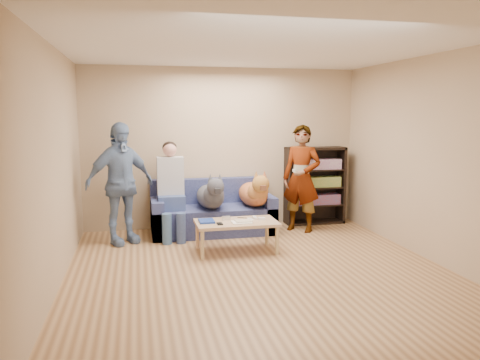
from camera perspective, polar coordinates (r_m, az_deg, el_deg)
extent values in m
plane|color=olive|center=(5.57, 2.73, -11.47)|extent=(5.00, 5.00, 0.00)
plane|color=white|center=(5.29, 2.93, 16.08)|extent=(5.00, 5.00, 0.00)
plane|color=tan|center=(7.70, -2.10, 3.92)|extent=(4.50, 0.00, 4.50)
plane|color=tan|center=(2.96, 15.73, -3.23)|extent=(4.50, 0.00, 4.50)
plane|color=tan|center=(5.16, -22.04, 1.23)|extent=(0.00, 5.00, 5.00)
plane|color=tan|center=(6.26, 23.14, 2.28)|extent=(0.00, 5.00, 5.00)
ellipsoid|color=#A2A3A7|center=(7.37, 2.43, -2.53)|extent=(0.43, 0.37, 0.15)
imported|color=gray|center=(7.45, 7.51, 0.20)|extent=(0.73, 0.71, 1.69)
imported|color=#7C93C7|center=(6.87, -14.42, -0.42)|extent=(1.10, 0.86, 1.75)
cube|color=silver|center=(7.18, 6.58, 1.18)|extent=(0.08, 0.12, 0.03)
cube|color=navy|center=(6.31, -4.10, -5.01)|extent=(0.20, 0.26, 0.03)
cube|color=white|center=(6.25, 0.20, -5.17)|extent=(0.26, 0.20, 0.02)
cube|color=#BFB298|center=(6.27, 0.43, -5.00)|extent=(0.22, 0.17, 0.01)
cube|color=#B8B8BD|center=(6.42, -1.72, -4.65)|extent=(0.11, 0.06, 0.05)
cube|color=white|center=(6.49, 1.80, -4.60)|extent=(0.04, 0.13, 0.03)
cube|color=white|center=(6.44, 2.67, -4.72)|extent=(0.09, 0.06, 0.03)
cylinder|color=white|center=(6.36, 1.36, -4.92)|extent=(0.07, 0.07, 0.02)
cylinder|color=white|center=(6.44, 1.19, -4.76)|extent=(0.07, 0.07, 0.02)
cylinder|color=orange|center=(6.18, -0.31, -5.36)|extent=(0.13, 0.06, 0.01)
cylinder|color=black|center=(6.53, 0.26, -4.62)|extent=(0.13, 0.08, 0.01)
cube|color=black|center=(6.18, -2.49, -5.35)|extent=(0.07, 0.12, 0.02)
cube|color=#515B93|center=(7.39, -3.34, -4.83)|extent=(1.90, 0.85, 0.42)
cube|color=#515B93|center=(7.63, -3.77, -1.28)|extent=(1.90, 0.18, 0.40)
cube|color=#515B93|center=(7.28, -10.05, -4.48)|extent=(0.18, 0.85, 0.58)
cube|color=#515B93|center=(7.55, 3.13, -3.92)|extent=(0.18, 0.85, 0.58)
cube|color=#415090|center=(7.17, -8.37, -2.69)|extent=(0.40, 0.38, 0.22)
cylinder|color=#446B97|center=(6.82, -8.89, -6.01)|extent=(0.14, 0.14, 0.47)
cylinder|color=#435D95|center=(6.84, -7.21, -5.95)|extent=(0.14, 0.14, 0.47)
cube|color=silver|center=(7.21, -8.49, 0.50)|extent=(0.40, 0.24, 0.58)
sphere|color=tan|center=(7.16, -8.56, 3.68)|extent=(0.21, 0.21, 0.21)
ellipsoid|color=black|center=(7.19, -8.58, 3.93)|extent=(0.22, 0.22, 0.19)
ellipsoid|color=#4C5056|center=(7.21, -3.65, -2.01)|extent=(0.41, 0.85, 0.36)
sphere|color=#494B53|center=(6.88, -3.23, -1.80)|extent=(0.31, 0.31, 0.31)
sphere|color=#46484F|center=(6.68, -3.00, -0.85)|extent=(0.25, 0.25, 0.25)
cube|color=black|center=(6.57, -2.82, -1.33)|extent=(0.08, 0.12, 0.07)
cone|color=#484C52|center=(6.68, -3.62, 0.27)|extent=(0.08, 0.08, 0.12)
cone|color=#52535C|center=(6.70, -2.46, 0.30)|extent=(0.08, 0.08, 0.12)
cylinder|color=#52555D|center=(7.63, -4.14, -1.72)|extent=(0.05, 0.28, 0.16)
ellipsoid|color=#C2733B|center=(7.37, 1.60, -1.74)|extent=(0.42, 0.88, 0.36)
sphere|color=#B87538|center=(7.07, 2.19, -1.46)|extent=(0.32, 0.32, 0.32)
sphere|color=#A97A33|center=(6.89, 2.54, -0.49)|extent=(0.26, 0.26, 0.26)
cube|color=brown|center=(6.79, 2.79, -0.93)|extent=(0.08, 0.12, 0.07)
cone|color=#A77233|center=(6.88, 1.99, 0.62)|extent=(0.08, 0.08, 0.12)
cone|color=#AF5B35|center=(6.91, 3.00, 0.65)|extent=(0.08, 0.08, 0.12)
cylinder|color=#BB5F39|center=(7.75, 0.89, -1.52)|extent=(0.05, 0.28, 0.17)
cube|color=tan|center=(6.34, -0.44, -5.23)|extent=(1.10, 0.60, 0.04)
cylinder|color=tan|center=(6.07, -4.60, -7.91)|extent=(0.05, 0.05, 0.38)
cylinder|color=tan|center=(6.28, 4.54, -7.37)|extent=(0.05, 0.05, 0.38)
cylinder|color=#D8A985|center=(6.55, -5.21, -6.72)|extent=(0.05, 0.05, 0.38)
cylinder|color=tan|center=(6.75, 3.29, -6.26)|extent=(0.05, 0.05, 0.38)
cube|color=black|center=(7.87, 5.85, -0.79)|extent=(0.04, 0.34, 1.30)
cube|color=black|center=(8.22, 12.21, -0.55)|extent=(0.04, 0.34, 1.30)
cube|color=black|center=(7.96, 9.20, 3.82)|extent=(1.00, 0.34, 0.04)
cube|color=black|center=(8.15, 9.00, -5.05)|extent=(1.00, 0.34, 0.04)
cube|color=black|center=(8.18, 8.69, -0.50)|extent=(1.00, 0.02, 1.30)
cube|color=black|center=(8.09, 9.04, -2.98)|extent=(0.94, 0.32, 0.03)
cube|color=black|center=(8.04, 9.09, -0.88)|extent=(0.94, 0.32, 0.02)
cube|color=black|center=(8.00, 9.14, 1.24)|extent=(0.94, 0.32, 0.02)
cube|color=#B23333|center=(8.05, 9.11, -2.32)|extent=(0.84, 0.24, 0.17)
cube|color=gold|center=(8.01, 9.16, -0.21)|extent=(0.84, 0.24, 0.17)
cube|color=#994C99|center=(7.97, 9.21, 1.92)|extent=(0.84, 0.24, 0.17)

